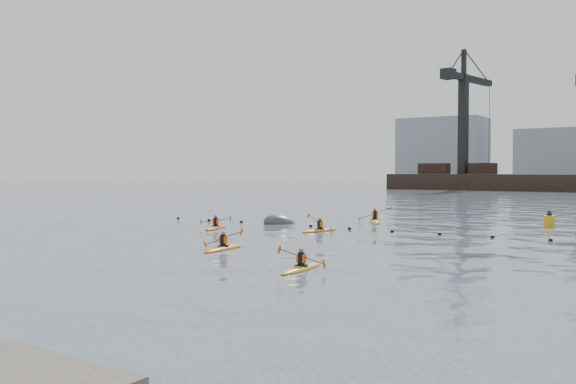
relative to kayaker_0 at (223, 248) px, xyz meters
name	(u,v)px	position (x,y,z in m)	size (l,w,h in m)	color
ground	(76,290)	(2.37, -10.18, -0.10)	(400.00, 400.00, 0.00)	#374150
float_line	(372,230)	(1.87, 12.36, -0.07)	(33.24, 0.73, 0.24)	black
kayaker_0	(223,248)	(0.00, 0.00, 0.00)	(2.18, 3.23, 1.18)	orange
kayaker_1	(301,267)	(6.26, -2.99, -0.01)	(2.03, 3.03, 1.00)	gold
kayaker_2	(216,227)	(-7.05, 7.82, 0.00)	(2.08, 3.23, 1.02)	#C24E12
kayaker_3	(320,230)	(-0.55, 10.06, 0.00)	(2.11, 3.13, 1.21)	orange
kayaker_5	(375,221)	(-0.64, 18.19, 0.01)	(2.39, 3.57, 1.34)	gold
mooring_buoy	(280,224)	(-5.71, 13.25, -0.10)	(2.46, 1.45, 1.23)	#3A3C3E
nav_buoy	(549,221)	(10.74, 21.12, 0.30)	(0.71, 0.71, 1.30)	gold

